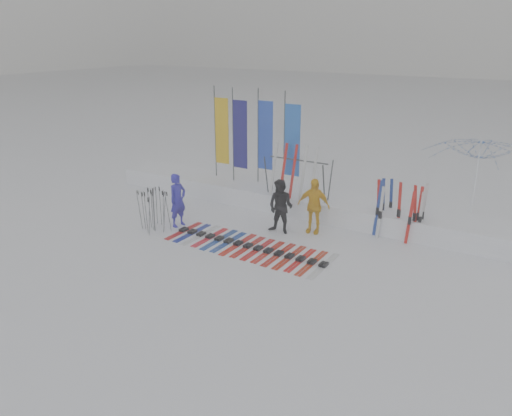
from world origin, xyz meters
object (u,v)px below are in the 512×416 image
Objects in this scene: person_blue at (178,200)px; person_yellow at (314,206)px; tent_canopy at (474,185)px; ski_rack at (298,173)px; ski_row at (248,246)px; person_black at (281,207)px.

person_yellow is at bearing -57.71° from person_blue.
person_yellow is (3.65, 1.66, 0.01)m from person_blue.
ski_rack is at bearing -164.02° from tent_canopy.
person_yellow is 2.31m from ski_row.
person_yellow is (0.78, 0.54, 0.02)m from person_black.
person_blue is 4.01m from person_yellow.
tent_canopy reaches higher than person_yellow.
tent_canopy is 0.67× the size of ski_row.
ski_row is (-4.86, -4.44, -1.37)m from tent_canopy.
ski_rack is (-4.93, -1.41, -0.02)m from tent_canopy.
tent_canopy reaches higher than person_blue.
person_yellow is 0.80× the size of ski_rack.
person_blue is 0.99× the size of person_yellow.
tent_canopy is at bearing 15.98° from ski_rack.
person_black is at bearing -79.41° from ski_rack.
person_yellow is 4.64m from tent_canopy.
ski_row is at bearing -87.89° from person_blue.
person_yellow reaches higher than ski_row.
person_yellow reaches higher than person_blue.
person_yellow is at bearing 62.36° from ski_row.
person_blue is 1.02× the size of person_black.
tent_canopy is at bearing 42.46° from ski_row.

